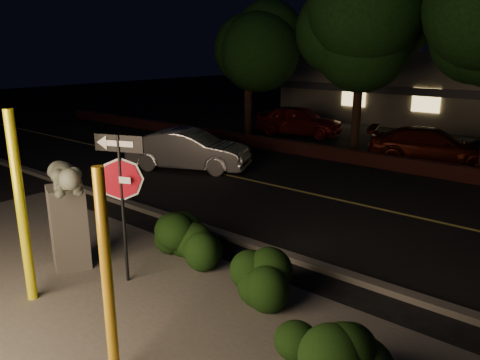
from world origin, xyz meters
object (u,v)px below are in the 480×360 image
(signpost, at_px, (121,180))
(parked_car_red, at_px, (299,120))
(yellow_pole_right, at_px, (107,279))
(silver_sedan, at_px, (189,150))
(parked_car_darkred, at_px, (432,146))
(sculpture, at_px, (66,202))
(yellow_pole_left, at_px, (21,209))

(signpost, xyz_separation_m, parked_car_red, (-5.80, 14.73, -1.22))
(yellow_pole_right, distance_m, silver_sedan, 10.93)
(yellow_pole_right, relative_size, silver_sedan, 0.67)
(silver_sedan, distance_m, parked_car_red, 8.22)
(signpost, distance_m, silver_sedan, 8.38)
(signpost, xyz_separation_m, parked_car_darkred, (1.22, 12.84, -1.28))
(signpost, bearing_deg, parked_car_darkred, 62.44)
(yellow_pole_right, distance_m, parked_car_darkred, 14.62)
(sculpture, height_order, parked_car_red, sculpture)
(sculpture, bearing_deg, parked_car_darkred, 102.05)
(signpost, distance_m, sculpture, 1.46)
(yellow_pole_left, height_order, parked_car_darkred, yellow_pole_left)
(yellow_pole_left, bearing_deg, parked_car_darkred, 82.20)
(parked_car_red, bearing_deg, silver_sedan, 174.20)
(yellow_pole_right, height_order, parked_car_darkred, yellow_pole_right)
(parked_car_red, xyz_separation_m, parked_car_darkred, (7.03, -1.89, -0.06))
(sculpture, bearing_deg, silver_sedan, 141.72)
(yellow_pole_right, distance_m, sculpture, 3.58)
(sculpture, bearing_deg, yellow_pole_right, -0.04)
(signpost, bearing_deg, sculpture, 172.82)
(yellow_pole_left, bearing_deg, signpost, 63.08)
(signpost, height_order, silver_sedan, signpost)
(parked_car_darkred, bearing_deg, yellow_pole_left, 154.76)
(sculpture, bearing_deg, parked_car_red, 129.51)
(yellow_pole_right, xyz_separation_m, silver_sedan, (-7.10, 8.28, -0.72))
(yellow_pole_left, distance_m, sculpture, 1.26)
(sculpture, distance_m, parked_car_red, 15.75)
(signpost, bearing_deg, parked_car_red, 89.39)
(yellow_pole_left, distance_m, signpost, 1.65)
(signpost, relative_size, parked_car_red, 0.64)
(yellow_pole_left, relative_size, parked_car_red, 0.76)
(signpost, height_order, parked_car_red, signpost)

